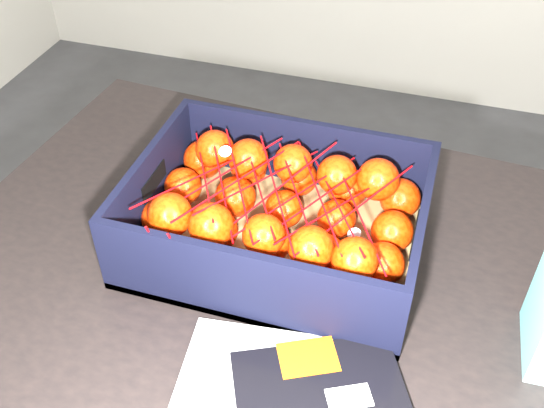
% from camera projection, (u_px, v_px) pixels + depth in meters
% --- Properties ---
extents(table, '(1.25, 0.88, 0.75)m').
position_uv_depth(table, '(320.00, 323.00, 1.01)').
color(table, black).
rests_on(table, ground).
extents(produce_crate, '(0.43, 0.32, 0.13)m').
position_uv_depth(produce_crate, '(278.00, 226.00, 0.97)').
color(produce_crate, olive).
rests_on(produce_crate, table).
extents(clementine_heap, '(0.41, 0.30, 0.12)m').
position_uv_depth(clementine_heap, '(278.00, 216.00, 0.96)').
color(clementine_heap, red).
rests_on(clementine_heap, produce_crate).
extents(mesh_net, '(0.36, 0.28, 0.09)m').
position_uv_depth(mesh_net, '(273.00, 192.00, 0.92)').
color(mesh_net, '#B3060B').
rests_on(mesh_net, clementine_heap).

